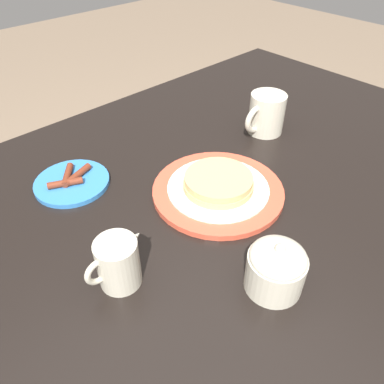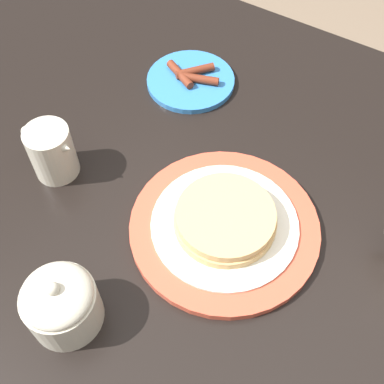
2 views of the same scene
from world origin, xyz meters
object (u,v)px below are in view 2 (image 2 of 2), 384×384
(pancake_plate, at_px, (225,224))
(side_plate_bacon, at_px, (191,80))
(creamer_pitcher, at_px, (52,151))
(sugar_bowl, at_px, (61,303))

(pancake_plate, distance_m, side_plate_bacon, 0.30)
(side_plate_bacon, distance_m, creamer_pitcher, 0.28)
(side_plate_bacon, height_order, sugar_bowl, sugar_bowl)
(side_plate_bacon, bearing_deg, creamer_pitcher, 76.48)
(pancake_plate, xyz_separation_m, creamer_pitcher, (0.26, 0.04, 0.03))
(pancake_plate, height_order, side_plate_bacon, pancake_plate)
(side_plate_bacon, bearing_deg, sugar_bowl, 102.94)
(creamer_pitcher, height_order, sugar_bowl, sugar_bowl)
(pancake_plate, relative_size, sugar_bowl, 2.86)
(sugar_bowl, bearing_deg, creamer_pitcher, -45.36)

